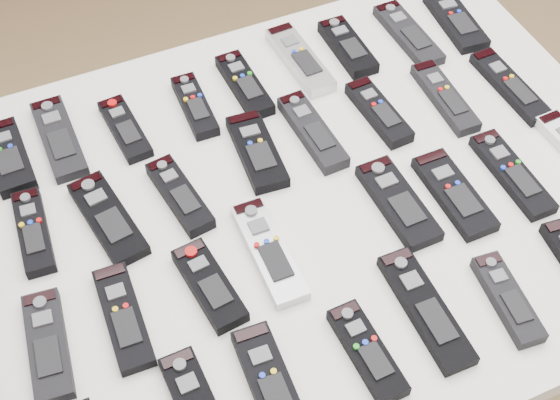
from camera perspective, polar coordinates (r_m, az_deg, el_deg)
name	(u,v)px	position (r m, az deg, el deg)	size (l,w,h in m)	color
ground	(276,346)	(2.01, -0.28, -10.61)	(4.00, 4.00, 0.00)	#9A7A4E
table	(280,229)	(1.31, 0.00, -2.10)	(1.25, 0.88, 0.78)	white
remote_1	(9,157)	(1.40, -19.24, 2.98)	(0.06, 0.16, 0.02)	black
remote_2	(59,138)	(1.40, -15.87, 4.36)	(0.06, 0.19, 0.02)	black
remote_3	(125,129)	(1.39, -11.27, 5.13)	(0.05, 0.15, 0.02)	black
remote_4	(195,106)	(1.41, -6.25, 6.85)	(0.04, 0.15, 0.02)	black
remote_5	(245,85)	(1.44, -2.61, 8.41)	(0.05, 0.17, 0.02)	black
remote_6	(300,60)	(1.49, 1.48, 10.23)	(0.05, 0.19, 0.02)	#B7B7BC
remote_7	(348,47)	(1.52, 4.97, 11.09)	(0.05, 0.16, 0.02)	black
remote_8	(408,34)	(1.57, 9.36, 11.87)	(0.05, 0.19, 0.02)	black
remote_9	(456,21)	(1.62, 12.73, 12.68)	(0.06, 0.17, 0.02)	black
remote_11	(33,232)	(1.28, -17.59, -2.23)	(0.05, 0.16, 0.02)	black
remote_12	(108,219)	(1.27, -12.47, -1.33)	(0.06, 0.18, 0.02)	black
remote_13	(180,195)	(1.28, -7.34, 0.34)	(0.05, 0.16, 0.02)	black
remote_14	(257,151)	(1.33, -1.70, 3.59)	(0.06, 0.17, 0.02)	black
remote_15	(312,132)	(1.36, 2.39, 5.02)	(0.05, 0.18, 0.02)	black
remote_16	(379,112)	(1.40, 7.23, 6.39)	(0.05, 0.16, 0.02)	black
remote_17	(445,97)	(1.45, 11.97, 7.36)	(0.05, 0.18, 0.02)	black
remote_18	(510,86)	(1.50, 16.48, 8.00)	(0.05, 0.19, 0.02)	black
remote_20	(48,345)	(1.17, -16.62, -10.16)	(0.05, 0.17, 0.02)	black
remote_21	(124,317)	(1.16, -11.37, -8.39)	(0.05, 0.18, 0.02)	black
remote_22	(209,285)	(1.17, -5.19, -6.23)	(0.05, 0.16, 0.02)	black
remote_23	(269,251)	(1.20, -0.81, -3.77)	(0.05, 0.20, 0.02)	#B7B7BC
remote_24	(398,203)	(1.27, 8.63, -0.18)	(0.06, 0.18, 0.02)	black
remote_25	(454,194)	(1.30, 12.62, 0.45)	(0.06, 0.18, 0.02)	black
remote_26	(512,174)	(1.35, 16.61, 1.84)	(0.05, 0.19, 0.02)	black
remote_31	(270,384)	(1.09, -0.71, -13.28)	(0.06, 0.18, 0.02)	black
remote_32	(367,352)	(1.12, 6.39, -10.98)	(0.05, 0.16, 0.02)	black
remote_33	(426,309)	(1.17, 10.60, -7.83)	(0.05, 0.21, 0.02)	black
remote_34	(508,299)	(1.20, 16.31, -6.96)	(0.04, 0.15, 0.02)	black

